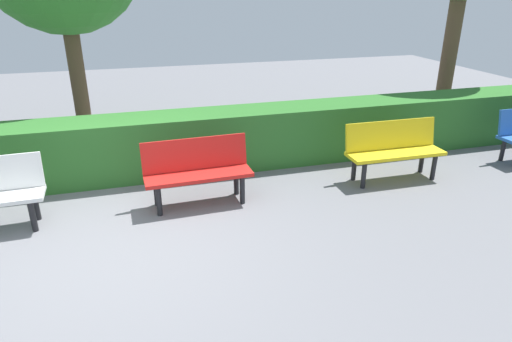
{
  "coord_description": "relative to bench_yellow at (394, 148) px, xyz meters",
  "views": [
    {
      "loc": [
        -0.37,
        4.5,
        2.7
      ],
      "look_at": [
        -1.8,
        -0.42,
        0.55
      ],
      "focal_mm": 31.14,
      "sensor_mm": 36.0,
      "label": 1
    }
  ],
  "objects": [
    {
      "name": "bench_yellow",
      "position": [
        0.0,
        0.0,
        0.0
      ],
      "size": [
        1.46,
        0.48,
        0.86
      ],
      "rotation": [
        0.0,
        0.0,
        -0.01
      ],
      "color": "yellow",
      "rests_on": "ground_plane"
    },
    {
      "name": "ground_plane",
      "position": [
        4.05,
        0.87,
        -0.48
      ],
      "size": [
        23.97,
        23.97,
        0.0
      ],
      "primitive_type": "plane",
      "color": "slate"
    },
    {
      "name": "bench_red",
      "position": [
        2.92,
        -0.0,
        -0.0
      ],
      "size": [
        1.41,
        0.5,
        0.86
      ],
      "rotation": [
        0.0,
        0.0,
        0.03
      ],
      "color": "red",
      "rests_on": "ground_plane"
    },
    {
      "name": "hedge_row",
      "position": [
        2.8,
        -1.15,
        -0.02
      ],
      "size": [
        19.97,
        0.75,
        0.91
      ],
      "primitive_type": "cube",
      "color": "#2D6B28",
      "rests_on": "ground_plane"
    }
  ]
}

